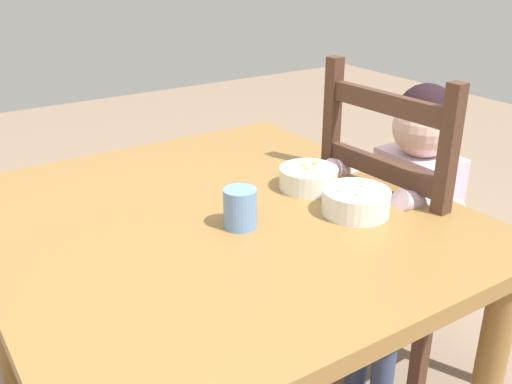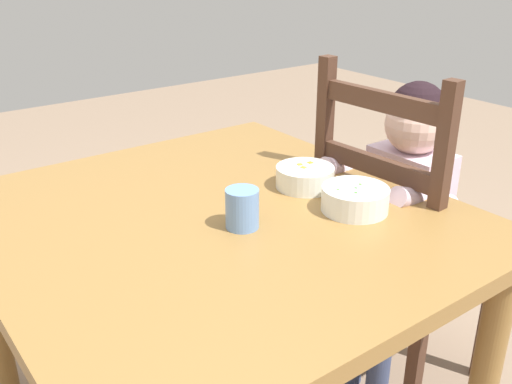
# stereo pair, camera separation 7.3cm
# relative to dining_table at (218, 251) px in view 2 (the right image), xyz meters

# --- Properties ---
(dining_table) EXTENTS (1.12, 1.05, 0.72)m
(dining_table) POSITION_rel_dining_table_xyz_m (0.00, 0.00, 0.00)
(dining_table) COLOR olive
(dining_table) RESTS_ON ground
(dining_chair) EXTENTS (0.44, 0.44, 1.03)m
(dining_chair) POSITION_rel_dining_table_xyz_m (0.09, 0.57, -0.14)
(dining_chair) COLOR #4A2F21
(dining_chair) RESTS_ON ground
(child_figure) EXTENTS (0.32, 0.31, 0.97)m
(child_figure) POSITION_rel_dining_table_xyz_m (0.09, 0.57, 0.02)
(child_figure) COLOR silver
(child_figure) RESTS_ON ground
(bowl_of_peas) EXTENTS (0.16, 0.16, 0.06)m
(bowl_of_peas) POSITION_rel_dining_table_xyz_m (0.18, 0.27, 0.13)
(bowl_of_peas) COLOR white
(bowl_of_peas) RESTS_ON dining_table
(bowl_of_carrots) EXTENTS (0.15, 0.15, 0.06)m
(bowl_of_carrots) POSITION_rel_dining_table_xyz_m (-0.00, 0.27, 0.13)
(bowl_of_carrots) COLOR white
(bowl_of_carrots) RESTS_ON dining_table
(spoon) EXTENTS (0.14, 0.06, 0.01)m
(spoon) POSITION_rel_dining_table_xyz_m (0.04, 0.29, 0.10)
(spoon) COLOR silver
(spoon) RESTS_ON dining_table
(drinking_cup) EXTENTS (0.08, 0.08, 0.09)m
(drinking_cup) POSITION_rel_dining_table_xyz_m (0.09, 0.01, 0.15)
(drinking_cup) COLOR #6893D2
(drinking_cup) RESTS_ON dining_table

